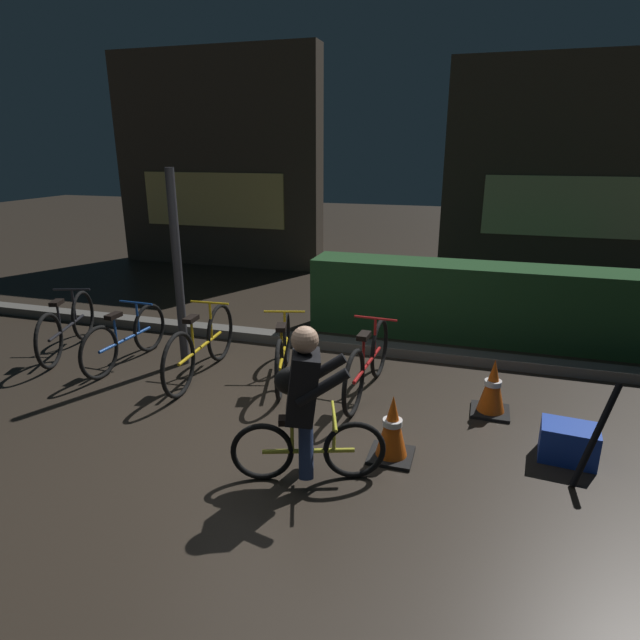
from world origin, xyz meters
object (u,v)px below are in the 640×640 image
at_px(parked_bike_leftmost, 67,326).
at_px(parked_bike_right_mid, 368,363).
at_px(blue_crate, 568,442).
at_px(traffic_cone_near, 392,428).
at_px(street_post, 178,271).
at_px(closed_umbrella, 596,435).
at_px(parked_bike_center_left, 201,346).
at_px(cyclist, 305,404).
at_px(parked_bike_center_right, 283,351).
at_px(traffic_cone_far, 493,388).
at_px(parked_bike_left_mid, 126,338).

xyz_separation_m(parked_bike_leftmost, parked_bike_right_mid, (3.80, -0.07, 0.00)).
distance_m(parked_bike_right_mid, blue_crate, 1.98).
relative_size(parked_bike_right_mid, traffic_cone_near, 2.91).
relative_size(street_post, closed_umbrella, 2.64).
distance_m(parked_bike_leftmost, parked_bike_center_left, 1.96).
bearing_deg(cyclist, blue_crate, 4.64).
bearing_deg(traffic_cone_near, street_post, 154.24).
bearing_deg(traffic_cone_near, parked_bike_center_right, 139.33).
distance_m(street_post, traffic_cone_near, 3.11).
bearing_deg(parked_bike_center_left, closed_umbrella, -106.05).
distance_m(traffic_cone_far, cyclist, 2.08).
distance_m(parked_bike_left_mid, blue_crate, 4.77).
bearing_deg(parked_bike_right_mid, parked_bike_left_mid, 93.99).
relative_size(street_post, cyclist, 1.80).
xyz_separation_m(parked_bike_center_right, parked_bike_right_mid, (0.96, -0.09, 0.02)).
bearing_deg(closed_umbrella, parked_bike_left_mid, 119.24).
bearing_deg(cyclist, parked_bike_leftmost, 136.61).
height_order(parked_bike_leftmost, parked_bike_center_left, parked_bike_center_left).
distance_m(street_post, parked_bike_leftmost, 1.75).
height_order(parked_bike_leftmost, traffic_cone_far, parked_bike_leftmost).
bearing_deg(parked_bike_center_left, parked_bike_center_right, -81.19).
relative_size(parked_bike_center_right, traffic_cone_far, 2.72).
bearing_deg(cyclist, street_post, 120.88).
xyz_separation_m(street_post, parked_bike_center_right, (1.29, -0.09, -0.80)).
distance_m(parked_bike_right_mid, closed_umbrella, 2.20).
xyz_separation_m(parked_bike_left_mid, parked_bike_center_left, (1.03, -0.07, 0.04)).
height_order(parked_bike_leftmost, parked_bike_center_right, parked_bike_leftmost).
relative_size(parked_bike_center_left, closed_umbrella, 2.02).
xyz_separation_m(street_post, blue_crate, (4.08, -0.90, -0.97)).
bearing_deg(parked_bike_right_mid, blue_crate, -108.21).
height_order(parked_bike_left_mid, blue_crate, parked_bike_left_mid).
xyz_separation_m(street_post, closed_umbrella, (4.21, -1.15, -0.74)).
height_order(parked_bike_left_mid, closed_umbrella, closed_umbrella).
bearing_deg(street_post, closed_umbrella, -15.27).
height_order(parked_bike_left_mid, parked_bike_right_mid, parked_bike_right_mid).
height_order(parked_bike_left_mid, traffic_cone_near, parked_bike_left_mid).
bearing_deg(parked_bike_leftmost, street_post, -104.28).
distance_m(parked_bike_center_left, closed_umbrella, 3.92).
bearing_deg(parked_bike_leftmost, parked_bike_left_mid, -114.68).
bearing_deg(traffic_cone_near, parked_bike_leftmost, 164.39).
xyz_separation_m(street_post, traffic_cone_near, (2.69, -1.30, -0.85)).
bearing_deg(closed_umbrella, traffic_cone_near, 135.80).
height_order(street_post, closed_umbrella, street_post).
bearing_deg(parked_bike_center_right, parked_bike_left_mid, 77.68).
height_order(parked_bike_right_mid, closed_umbrella, closed_umbrella).
xyz_separation_m(parked_bike_center_left, closed_umbrella, (3.82, -0.87, 0.02)).
relative_size(blue_crate, closed_umbrella, 0.52).
xyz_separation_m(cyclist, closed_umbrella, (2.11, 0.62, -0.25)).
bearing_deg(parked_bike_right_mid, traffic_cone_near, -154.92).
relative_size(parked_bike_left_mid, parked_bike_right_mid, 0.92).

